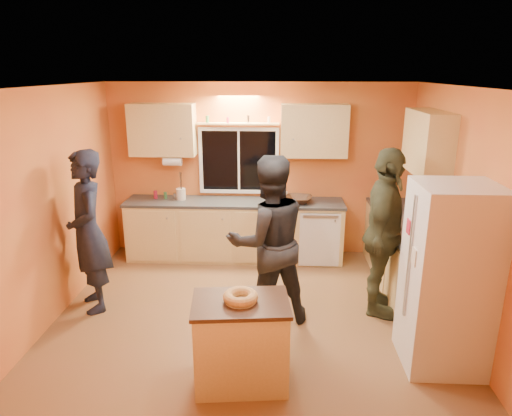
# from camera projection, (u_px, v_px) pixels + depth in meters

# --- Properties ---
(ground) EXTENTS (4.50, 4.50, 0.00)m
(ground) POSITION_uv_depth(u_px,v_px,m) (251.00, 314.00, 5.37)
(ground) COLOR brown
(ground) RESTS_ON ground
(room_shell) EXTENTS (4.54, 4.04, 2.61)m
(room_shell) POSITION_uv_depth(u_px,v_px,m) (263.00, 173.00, 5.29)
(room_shell) COLOR orange
(room_shell) RESTS_ON ground
(back_counter) EXTENTS (4.23, 0.62, 0.90)m
(back_counter) POSITION_uv_depth(u_px,v_px,m) (259.00, 230.00, 6.87)
(back_counter) COLOR tan
(back_counter) RESTS_ON ground
(right_counter) EXTENTS (0.62, 1.84, 0.90)m
(right_counter) POSITION_uv_depth(u_px,v_px,m) (411.00, 265.00, 5.63)
(right_counter) COLOR tan
(right_counter) RESTS_ON ground
(refrigerator) EXTENTS (0.72, 0.70, 1.80)m
(refrigerator) POSITION_uv_depth(u_px,v_px,m) (448.00, 278.00, 4.26)
(refrigerator) COLOR silver
(refrigerator) RESTS_ON ground
(island) EXTENTS (0.91, 0.66, 0.82)m
(island) POSITION_uv_depth(u_px,v_px,m) (241.00, 342.00, 4.10)
(island) COLOR tan
(island) RESTS_ON ground
(bundt_pastry) EXTENTS (0.31, 0.31, 0.09)m
(bundt_pastry) POSITION_uv_depth(u_px,v_px,m) (241.00, 297.00, 3.97)
(bundt_pastry) COLOR tan
(bundt_pastry) RESTS_ON island
(person_left) EXTENTS (0.75, 0.84, 1.92)m
(person_left) POSITION_uv_depth(u_px,v_px,m) (88.00, 232.00, 5.28)
(person_left) COLOR black
(person_left) RESTS_ON ground
(person_center) EXTENTS (1.12, 1.00, 1.92)m
(person_center) POSITION_uv_depth(u_px,v_px,m) (268.00, 241.00, 5.00)
(person_center) COLOR black
(person_center) RESTS_ON ground
(person_right) EXTENTS (0.82, 1.24, 1.96)m
(person_right) POSITION_uv_depth(u_px,v_px,m) (384.00, 234.00, 5.17)
(person_right) COLOR #323421
(person_right) RESTS_ON ground
(mixing_bowl) EXTENTS (0.46, 0.46, 0.10)m
(mixing_bowl) POSITION_uv_depth(u_px,v_px,m) (299.00, 199.00, 6.66)
(mixing_bowl) COLOR black
(mixing_bowl) RESTS_ON back_counter
(utensil_crock) EXTENTS (0.14, 0.14, 0.17)m
(utensil_crock) POSITION_uv_depth(u_px,v_px,m) (181.00, 194.00, 6.80)
(utensil_crock) COLOR beige
(utensil_crock) RESTS_ON back_counter
(potted_plant) EXTENTS (0.32, 0.29, 0.30)m
(potted_plant) POSITION_uv_depth(u_px,v_px,m) (425.00, 230.00, 5.11)
(potted_plant) COLOR gray
(potted_plant) RESTS_ON right_counter
(red_box) EXTENTS (0.19, 0.17, 0.07)m
(red_box) POSITION_uv_depth(u_px,v_px,m) (411.00, 229.00, 5.46)
(red_box) COLOR #AD1A30
(red_box) RESTS_ON right_counter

